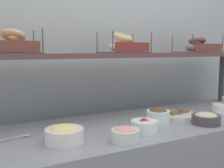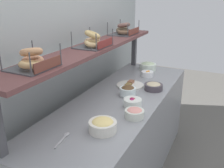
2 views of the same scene
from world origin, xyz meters
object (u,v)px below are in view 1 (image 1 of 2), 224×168
serving_plate_white (179,114)px  bagel_basket_plain (124,46)px  bowl_beet_salad (144,126)px  bowl_fruit_salad (222,108)px  bagel_basket_poppy (197,47)px  bowl_chocolate_spread (158,115)px  bowl_lox_spread (125,134)px  bowl_tuna_salad (206,118)px  serving_spoon_near_plate (19,137)px  bagel_basket_sesame (14,45)px  bowl_egg_salad (64,134)px

serving_plate_white → bagel_basket_plain: bearing=144.4°
bowl_beet_salad → bowl_fruit_salad: bowl_beet_salad is taller
bowl_fruit_salad → bagel_basket_poppy: 0.54m
bowl_chocolate_spread → bowl_lox_spread: size_ratio=1.02×
bowl_beet_salad → bagel_basket_poppy: 1.03m
bagel_basket_poppy → serving_plate_white: bearing=-148.4°
bowl_tuna_salad → bagel_basket_plain: bagel_basket_plain is taller
bowl_chocolate_spread → serving_spoon_near_plate: (-0.82, 0.10, -0.04)m
bowl_tuna_salad → bagel_basket_sesame: bearing=155.0°
serving_plate_white → bowl_beet_salad: bearing=-155.7°
bowl_lox_spread → bowl_fruit_salad: size_ratio=1.08×
bowl_lox_spread → bagel_basket_plain: bearing=60.3°
serving_spoon_near_plate → bagel_basket_sesame: 0.52m
bowl_chocolate_spread → bowl_egg_salad: (-0.63, -0.08, -0.00)m
bowl_chocolate_spread → bowl_lox_spread: (-0.36, -0.20, -0.01)m
bowl_egg_salad → serving_plate_white: bowl_egg_salad is taller
bowl_beet_salad → serving_plate_white: 0.47m
bowl_tuna_salad → bagel_basket_poppy: bagel_basket_poppy is taller
bowl_beet_salad → bagel_basket_sesame: bagel_basket_sesame is taller
bagel_basket_plain → serving_plate_white: bearing=-35.6°
bowl_beet_salad → bagel_basket_sesame: size_ratio=0.52×
bowl_fruit_salad → bagel_basket_sesame: bagel_basket_sesame is taller
bowl_chocolate_spread → bowl_egg_salad: bearing=-172.7°
bowl_chocolate_spread → bagel_basket_plain: (-0.07, 0.30, 0.43)m
serving_plate_white → bagel_basket_poppy: (0.40, 0.24, 0.46)m
bowl_chocolate_spread → bowl_tuna_salad: bearing=-34.0°
bowl_lox_spread → bagel_basket_plain: size_ratio=0.47×
bowl_chocolate_spread → serving_spoon_near_plate: bearing=173.1°
bagel_basket_sesame → bagel_basket_plain: (0.72, -0.02, 0.00)m
bowl_fruit_salad → bowl_egg_salad: bearing=-175.5°
bagel_basket_plain → bagel_basket_poppy: bearing=1.6°
bowl_chocolate_spread → bowl_egg_salad: bowl_chocolate_spread is taller
bowl_lox_spread → bowl_beet_salad: bowl_beet_salad is taller
bowl_tuna_salad → bagel_basket_plain: 0.71m
bowl_egg_salad → bagel_basket_poppy: 1.40m
bagel_basket_sesame → bowl_fruit_salad: bearing=-12.3°
bowl_beet_salad → serving_plate_white: bearing=24.3°
bowl_fruit_salad → serving_spoon_near_plate: 1.42m
bowl_fruit_salad → bagel_basket_poppy: bagel_basket_poppy is taller
bowl_lox_spread → serving_plate_white: bearing=24.7°
bagel_basket_sesame → bowl_lox_spread: bearing=-50.3°
bowl_chocolate_spread → bagel_basket_plain: bagel_basket_plain is taller
bowl_chocolate_spread → bowl_beet_salad: bearing=-147.6°
bowl_tuna_salad → serving_spoon_near_plate: 1.09m
bowl_tuna_salad → bagel_basket_poppy: 0.76m
serving_spoon_near_plate → bagel_basket_poppy: size_ratio=0.54×
bowl_lox_spread → bagel_basket_plain: 0.72m
bowl_tuna_salad → bowl_lox_spread: bearing=-176.3°
bowl_chocolate_spread → bowl_egg_salad: 0.64m
bowl_chocolate_spread → bagel_basket_plain: 0.53m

